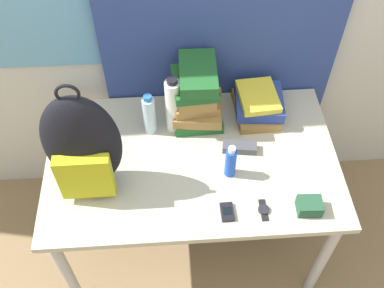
% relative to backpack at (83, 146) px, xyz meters
% --- Properties ---
extents(desk, '(1.28, 0.79, 0.72)m').
position_rel_backpack_xyz_m(desk, '(0.42, 0.10, -0.32)').
color(desk, '#B7B299').
rests_on(desk, ground_plane).
extents(backpack, '(0.30, 0.18, 0.56)m').
position_rel_backpack_xyz_m(backpack, '(0.00, 0.00, 0.00)').
color(backpack, black).
rests_on(backpack, desk).
extents(book_stack_left, '(0.24, 0.27, 0.30)m').
position_rel_backpack_xyz_m(book_stack_left, '(0.46, 0.34, -0.10)').
color(book_stack_left, '#1E5623').
rests_on(book_stack_left, desk).
extents(book_stack_center, '(0.23, 0.27, 0.13)m').
position_rel_backpack_xyz_m(book_stack_center, '(0.75, 0.35, -0.18)').
color(book_stack_center, olive).
rests_on(book_stack_center, desk).
extents(water_bottle, '(0.06, 0.06, 0.22)m').
position_rel_backpack_xyz_m(water_bottle, '(0.25, 0.27, -0.14)').
color(water_bottle, silver).
rests_on(water_bottle, desk).
extents(sports_bottle, '(0.07, 0.07, 0.30)m').
position_rel_backpack_xyz_m(sports_bottle, '(0.35, 0.28, -0.09)').
color(sports_bottle, white).
rests_on(sports_bottle, desk).
extents(sunscreen_bottle, '(0.05, 0.05, 0.17)m').
position_rel_backpack_xyz_m(sunscreen_bottle, '(0.58, 0.01, -0.16)').
color(sunscreen_bottle, blue).
rests_on(sunscreen_bottle, desk).
extents(cell_phone, '(0.05, 0.08, 0.02)m').
position_rel_backpack_xyz_m(cell_phone, '(0.55, -0.19, -0.23)').
color(cell_phone, black).
rests_on(cell_phone, desk).
extents(sunglasses_case, '(0.16, 0.08, 0.04)m').
position_rel_backpack_xyz_m(sunglasses_case, '(0.64, 0.13, -0.22)').
color(sunglasses_case, '#47474C').
rests_on(sunglasses_case, desk).
extents(camera_pouch, '(0.10, 0.08, 0.06)m').
position_rel_backpack_xyz_m(camera_pouch, '(0.87, -0.20, -0.21)').
color(camera_pouch, '#234C33').
rests_on(camera_pouch, desk).
extents(wristwatch, '(0.05, 0.10, 0.01)m').
position_rel_backpack_xyz_m(wristwatch, '(0.69, -0.19, -0.23)').
color(wristwatch, black).
rests_on(wristwatch, desk).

